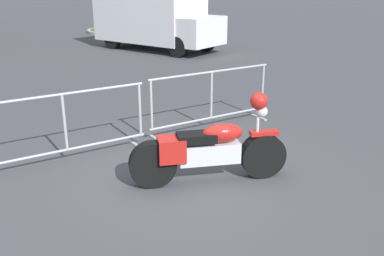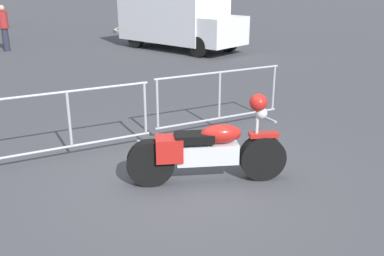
{
  "view_description": "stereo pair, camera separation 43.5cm",
  "coord_description": "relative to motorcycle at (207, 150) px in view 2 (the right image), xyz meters",
  "views": [
    {
      "loc": [
        -2.86,
        -4.28,
        2.61
      ],
      "look_at": [
        0.34,
        0.3,
        0.65
      ],
      "focal_mm": 40.0,
      "sensor_mm": 36.0,
      "label": 1
    },
    {
      "loc": [
        -2.5,
        -4.52,
        2.61
      ],
      "look_at": [
        0.34,
        0.3,
        0.65
      ],
      "focal_mm": 40.0,
      "sensor_mm": 36.0,
      "label": 2
    }
  ],
  "objects": [
    {
      "name": "planter_island",
      "position": [
        7.07,
        15.97,
        -0.16
      ],
      "size": [
        4.1,
        4.1,
        1.13
      ],
      "color": "#ADA89E",
      "rests_on": "ground"
    },
    {
      "name": "crowd_barrier_far",
      "position": [
        1.35,
        1.71,
        0.1
      ],
      "size": [
        2.52,
        0.55,
        1.07
      ],
      "rotation": [
        0.0,
        0.0,
        -0.05
      ],
      "color": "#9EA0A5",
      "rests_on": "ground"
    },
    {
      "name": "ground_plane",
      "position": [
        -0.34,
        0.1,
        -0.46
      ],
      "size": [
        120.0,
        120.0,
        0.0
      ],
      "primitive_type": "plane",
      "color": "#424247"
    },
    {
      "name": "crowd_barrier_near",
      "position": [
        -1.35,
        1.71,
        0.1
      ],
      "size": [
        2.52,
        0.55,
        1.07
      ],
      "rotation": [
        0.0,
        0.0,
        -0.05
      ],
      "color": "#9EA0A5",
      "rests_on": "ground"
    },
    {
      "name": "pedestrian",
      "position": [
        -0.61,
        13.2,
        0.46
      ],
      "size": [
        0.42,
        0.42,
        1.69
      ],
      "rotation": [
        0.0,
        0.0,
        3.41
      ],
      "color": "#262838",
      "rests_on": "ground"
    },
    {
      "name": "delivery_van",
      "position": [
        5.19,
        10.34,
        0.78
      ],
      "size": [
        3.4,
        5.36,
        2.31
      ],
      "rotation": [
        0.0,
        0.0,
        -1.26
      ],
      "color": "silver",
      "rests_on": "ground"
    },
    {
      "name": "motorcycle",
      "position": [
        0.0,
        0.0,
        0.0
      ],
      "size": [
        2.03,
        1.02,
        1.21
      ],
      "rotation": [
        0.0,
        0.0,
        -0.41
      ],
      "color": "black",
      "rests_on": "ground"
    }
  ]
}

